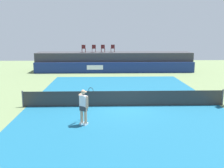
{
  "coord_description": "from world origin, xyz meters",
  "views": [
    {
      "loc": [
        -1.23,
        -15.87,
        4.5
      ],
      "look_at": [
        -0.67,
        2.0,
        1.0
      ],
      "focal_mm": 42.48,
      "sensor_mm": 36.0,
      "label": 1
    }
  ],
  "objects": [
    {
      "name": "spectator_platform",
      "position": [
        0.0,
        15.3,
        1.1
      ],
      "size": [
        18.0,
        2.8,
        2.2
      ],
      "primitive_type": "cube",
      "color": "#38383D",
      "rests_on": "ground"
    },
    {
      "name": "tennis_player",
      "position": [
        -2.23,
        -3.3,
        0.96
      ],
      "size": [
        0.72,
        1.25,
        1.77
      ],
      "color": "white",
      "rests_on": "court_inner"
    },
    {
      "name": "court_inner",
      "position": [
        0.0,
        0.0,
        0.0
      ],
      "size": [
        12.0,
        22.0,
        0.0
      ],
      "primitive_type": "cube",
      "color": "#16597A",
      "rests_on": "ground"
    },
    {
      "name": "spectator_chair_center",
      "position": [
        -1.32,
        15.08,
        2.69
      ],
      "size": [
        0.48,
        0.48,
        0.89
      ],
      "color": "#561919",
      "rests_on": "spectator_platform"
    },
    {
      "name": "spectator_chair_right",
      "position": [
        -0.17,
        15.21,
        2.69
      ],
      "size": [
        0.45,
        0.45,
        0.89
      ],
      "color": "#561919",
      "rests_on": "spectator_platform"
    },
    {
      "name": "net_post_near",
      "position": [
        -6.2,
        0.0,
        0.5
      ],
      "size": [
        0.1,
        0.1,
        1.0
      ],
      "primitive_type": "cylinder",
      "color": "#4C4C51",
      "rests_on": "ground"
    },
    {
      "name": "spectator_chair_far_left",
      "position": [
        -3.54,
        14.97,
        2.69
      ],
      "size": [
        0.45,
        0.45,
        0.89
      ],
      "color": "#561919",
      "rests_on": "spectator_platform"
    },
    {
      "name": "spectator_chair_left",
      "position": [
        -2.37,
        15.04,
        2.69
      ],
      "size": [
        0.47,
        0.47,
        0.89
      ],
      "color": "#561919",
      "rests_on": "spectator_platform"
    },
    {
      "name": "tennis_ball",
      "position": [
        1.22,
        2.89,
        0.04
      ],
      "size": [
        0.07,
        0.07,
        0.07
      ],
      "primitive_type": "sphere",
      "color": "#D8EA33",
      "rests_on": "court_inner"
    },
    {
      "name": "tennis_net",
      "position": [
        0.0,
        0.0,
        0.47
      ],
      "size": [
        12.4,
        0.02,
        0.95
      ],
      "primitive_type": "cube",
      "color": "#2D2D2D",
      "rests_on": "ground"
    },
    {
      "name": "ground_plane",
      "position": [
        0.0,
        3.0,
        0.0
      ],
      "size": [
        48.0,
        48.0,
        0.0
      ],
      "primitive_type": "plane",
      "color": "#6B7F51"
    },
    {
      "name": "sponsor_wall",
      "position": [
        -0.01,
        13.5,
        0.6
      ],
      "size": [
        18.0,
        0.22,
        1.2
      ],
      "color": "navy",
      "rests_on": "ground"
    },
    {
      "name": "net_post_far",
      "position": [
        6.2,
        0.0,
        0.5
      ],
      "size": [
        0.1,
        0.1,
        1.0
      ],
      "primitive_type": "cylinder",
      "color": "#4C4C51",
      "rests_on": "ground"
    }
  ]
}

